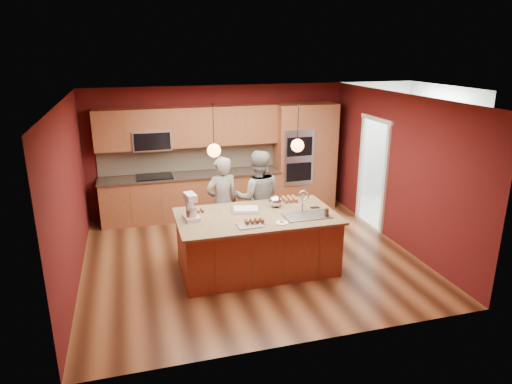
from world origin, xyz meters
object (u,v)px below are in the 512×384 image
object	(u,v)px
island	(258,241)
person_right	(258,198)
stand_mixer	(191,209)
person_left	(222,203)
mixing_bowl	(275,201)

from	to	relation	value
island	person_right	size ratio (longest dim) A/B	1.45
person_right	stand_mixer	size ratio (longest dim) A/B	4.18
person_left	island	bearing A→B (deg)	99.36
person_right	island	bearing A→B (deg)	86.49
person_left	person_right	world-z (taller)	person_right
island	person_left	xyz separation A→B (m)	(-0.38, 0.96, 0.36)
island	person_left	world-z (taller)	person_left
person_left	person_right	bearing A→B (deg)	167.81
person_left	person_right	xyz separation A→B (m)	(0.66, 0.00, 0.03)
person_right	person_left	bearing A→B (deg)	12.76
person_right	stand_mixer	world-z (taller)	person_right
island	mixing_bowl	bearing A→B (deg)	37.90
island	person_right	bearing A→B (deg)	73.73
stand_mixer	mixing_bowl	size ratio (longest dim) A/B	1.80
mixing_bowl	island	bearing A→B (deg)	-142.10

